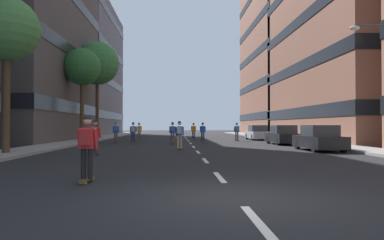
% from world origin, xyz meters
% --- Properties ---
extents(ground_plane, '(155.75, 155.75, 0.00)m').
position_xyz_m(ground_plane, '(0.00, 25.96, 0.00)').
color(ground_plane, black).
extents(sidewalk_left, '(2.66, 71.39, 0.14)m').
position_xyz_m(sidewalk_left, '(-9.78, 29.20, 0.07)').
color(sidewalk_left, gray).
rests_on(sidewalk_left, ground_plane).
extents(sidewalk_right, '(2.66, 71.39, 0.14)m').
position_xyz_m(sidewalk_right, '(9.78, 29.20, 0.07)').
color(sidewalk_right, gray).
rests_on(sidewalk_right, ground_plane).
extents(lane_markings, '(0.16, 62.20, 0.01)m').
position_xyz_m(lane_markings, '(0.00, 28.00, 0.00)').
color(lane_markings, silver).
rests_on(lane_markings, ground_plane).
extents(building_left_far, '(17.60, 22.11, 20.15)m').
position_xyz_m(building_left_far, '(-19.85, 50.91, 10.16)').
color(building_left_far, slate).
rests_on(building_left_far, ground_plane).
extents(building_right_mid, '(17.60, 24.07, 22.90)m').
position_xyz_m(building_right_mid, '(19.85, 29.02, 11.54)').
color(building_right_mid, brown).
rests_on(building_right_mid, ground_plane).
extents(building_right_far, '(17.60, 22.25, 29.02)m').
position_xyz_m(building_right_far, '(19.85, 50.91, 14.60)').
color(building_right_far, brown).
rests_on(building_right_far, ground_plane).
extents(parked_car_near, '(1.82, 4.40, 1.52)m').
position_xyz_m(parked_car_near, '(7.25, 13.80, 0.70)').
color(parked_car_near, black).
rests_on(parked_car_near, ground_plane).
extents(parked_car_mid, '(1.82, 4.40, 1.52)m').
position_xyz_m(parked_car_mid, '(7.25, 30.09, 0.70)').
color(parked_car_mid, '#B2B7BF').
rests_on(parked_car_mid, ground_plane).
extents(parked_car_far, '(1.82, 4.40, 1.52)m').
position_xyz_m(parked_car_far, '(7.25, 21.12, 0.70)').
color(parked_car_far, black).
rests_on(parked_car_far, ground_plane).
extents(street_tree_near, '(3.25, 3.25, 7.85)m').
position_xyz_m(street_tree_near, '(-9.78, 11.21, 6.30)').
color(street_tree_near, '#4C3823').
rests_on(street_tree_near, sidewalk_left).
extents(street_tree_mid, '(4.69, 4.69, 10.49)m').
position_xyz_m(street_tree_mid, '(-9.78, 32.82, 8.24)').
color(street_tree_mid, '#4C3823').
rests_on(street_tree_mid, sidewalk_left).
extents(street_tree_far, '(3.37, 3.37, 8.40)m').
position_xyz_m(street_tree_far, '(-9.78, 26.27, 6.79)').
color(street_tree_far, '#4C3823').
rests_on(street_tree_far, sidewalk_left).
extents(streetlamp_right, '(2.13, 0.30, 6.50)m').
position_xyz_m(streetlamp_right, '(9.15, 10.29, 4.14)').
color(streetlamp_right, '#3F3F44').
rests_on(streetlamp_right, sidewalk_right).
extents(skater_0, '(0.53, 0.90, 1.78)m').
position_xyz_m(skater_0, '(-4.75, 22.83, 1.02)').
color(skater_0, brown).
rests_on(skater_0, ground_plane).
extents(skater_1, '(0.55, 0.91, 1.78)m').
position_xyz_m(skater_1, '(-1.50, 22.23, 1.02)').
color(skater_1, brown).
rests_on(skater_1, ground_plane).
extents(skater_2, '(0.55, 0.92, 1.78)m').
position_xyz_m(skater_2, '(4.66, 27.60, 1.02)').
color(skater_2, brown).
rests_on(skater_2, ground_plane).
extents(skater_3, '(0.54, 0.91, 1.78)m').
position_xyz_m(skater_3, '(0.72, 32.23, 0.98)').
color(skater_3, brown).
rests_on(skater_3, ground_plane).
extents(skater_4, '(0.57, 0.92, 1.78)m').
position_xyz_m(skater_4, '(1.26, 26.21, 0.98)').
color(skater_4, brown).
rests_on(skater_4, ground_plane).
extents(skater_5, '(0.55, 0.92, 1.78)m').
position_xyz_m(skater_5, '(-4.98, 30.30, 0.98)').
color(skater_5, brown).
rests_on(skater_5, ground_plane).
extents(skater_6, '(0.56, 0.92, 1.78)m').
position_xyz_m(skater_6, '(-6.57, 25.37, 1.02)').
color(skater_6, brown).
rests_on(skater_6, ground_plane).
extents(skater_7, '(0.55, 0.92, 1.78)m').
position_xyz_m(skater_7, '(-1.02, 15.26, 1.02)').
color(skater_7, brown).
rests_on(skater_7, ground_plane).
extents(skater_8, '(0.54, 0.91, 1.78)m').
position_xyz_m(skater_8, '(-3.62, 2.12, 1.02)').
color(skater_8, brown).
rests_on(skater_8, ground_plane).
extents(skater_9, '(0.56, 0.92, 1.78)m').
position_xyz_m(skater_9, '(-5.31, 11.00, 1.02)').
color(skater_9, brown).
rests_on(skater_9, ground_plane).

